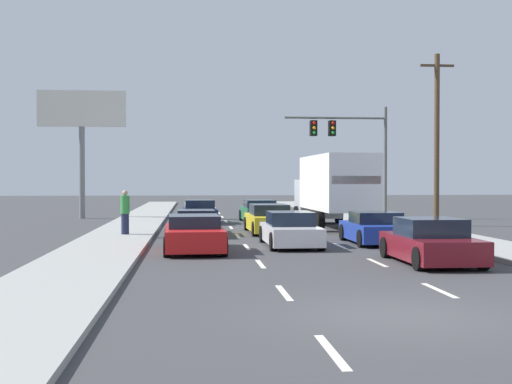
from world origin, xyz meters
TOP-DOWN VIEW (x-y plane):
  - ground_plane at (0.00, 25.00)m, footprint 140.00×140.00m
  - sidewalk_right at (6.66, 20.00)m, footprint 2.82×80.00m
  - sidewalk_left at (-6.66, 20.00)m, footprint 2.82×80.00m
  - lane_markings at (0.00, 22.59)m, footprint 3.54×62.00m
  - car_navy at (-3.25, 26.14)m, footprint 2.01×4.09m
  - car_black at (-3.48, 18.09)m, footprint 1.95×4.68m
  - car_red at (-3.59, 11.29)m, footprint 2.11×4.66m
  - car_green at (0.17, 26.99)m, footprint 2.09×4.23m
  - car_yellow at (-0.18, 18.85)m, footprint 1.97×4.66m
  - car_white at (-0.10, 12.70)m, footprint 1.90×4.36m
  - box_truck at (3.39, 21.81)m, footprint 2.77×9.21m
  - car_blue at (3.22, 13.40)m, footprint 1.98×4.02m
  - car_maroon at (3.19, 7.29)m, footprint 1.99×4.17m
  - traffic_signal_mast at (5.78, 29.93)m, footprint 6.45×0.69m
  - utility_pole_mid at (9.09, 22.91)m, footprint 1.80×0.28m
  - roadside_billboard at (-10.47, 31.57)m, footprint 5.43×0.36m
  - pedestrian_near_corner at (-6.42, 17.03)m, footprint 0.38×0.38m

SIDE VIEW (x-z plane):
  - ground_plane at x=0.00m, z-range 0.00..0.00m
  - lane_markings at x=0.00m, z-range 0.00..0.01m
  - sidewalk_right at x=6.66m, z-range 0.00..0.14m
  - sidewalk_left at x=-6.66m, z-range 0.00..0.14m
  - car_black at x=-3.48m, z-range -0.04..1.06m
  - car_blue at x=3.22m, z-range -0.05..1.15m
  - car_white at x=-0.10m, z-range -0.06..1.19m
  - car_red at x=-3.59m, z-range -0.04..1.18m
  - car_green at x=0.17m, z-range -0.04..1.22m
  - car_maroon at x=3.19m, z-range -0.06..1.24m
  - car_yellow at x=-0.18m, z-range -0.05..1.25m
  - car_navy at x=-3.25m, z-range -0.04..1.26m
  - pedestrian_near_corner at x=-6.42m, z-range 0.14..1.98m
  - box_truck at x=3.39m, z-range 0.28..3.88m
  - utility_pole_mid at x=9.09m, z-range 0.14..9.11m
  - traffic_signal_mast at x=5.78m, z-range 1.54..8.49m
  - roadside_billboard at x=-10.47m, z-range 1.93..9.89m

